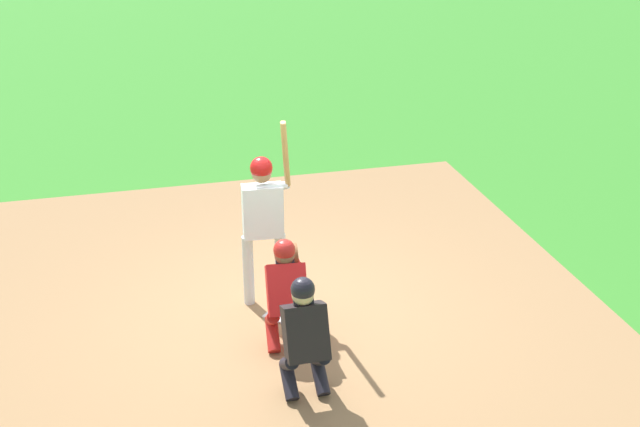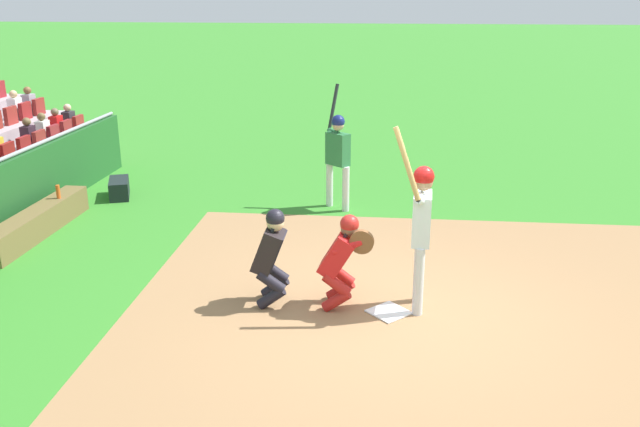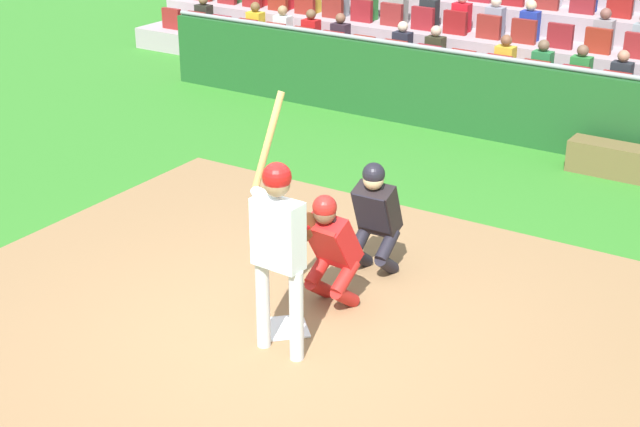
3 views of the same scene
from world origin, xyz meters
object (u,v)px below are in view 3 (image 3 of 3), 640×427
(home_plate_umpire, at_px, (375,213))
(catcher_crouching, at_px, (329,244))
(home_plate_marker, at_px, (284,328))
(batter_at_plate, at_px, (278,236))

(home_plate_umpire, bearing_deg, catcher_crouching, 89.92)
(home_plate_marker, height_order, catcher_crouching, catcher_crouching)
(batter_at_plate, bearing_deg, home_plate_marker, -60.94)
(batter_at_plate, height_order, catcher_crouching, batter_at_plate)
(home_plate_marker, xyz_separation_m, catcher_crouching, (-0.12, -0.60, 0.69))
(home_plate_marker, xyz_separation_m, batter_at_plate, (-0.20, 0.35, 1.16))
(batter_at_plate, relative_size, home_plate_umpire, 1.83)
(home_plate_marker, distance_m, home_plate_umpire, 1.66)
(home_plate_umpire, bearing_deg, home_plate_marker, 85.37)
(home_plate_marker, height_order, batter_at_plate, batter_at_plate)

